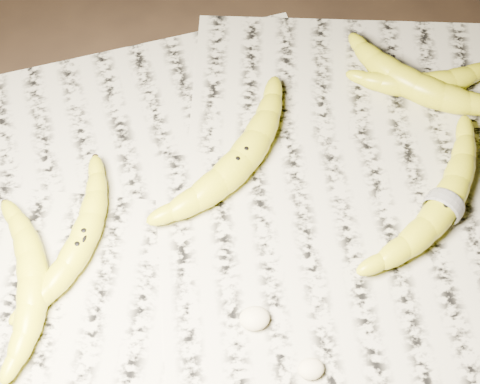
{
  "coord_description": "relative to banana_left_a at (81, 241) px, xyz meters",
  "views": [
    {
      "loc": [
        -0.04,
        -0.38,
        0.72
      ],
      "look_at": [
        0.02,
        0.0,
        0.05
      ],
      "focal_mm": 50.0,
      "sensor_mm": 36.0,
      "label": 1
    }
  ],
  "objects": [
    {
      "name": "ground",
      "position": [
        0.17,
        0.02,
        -0.03
      ],
      "size": [
        3.0,
        3.0,
        0.0
      ],
      "primitive_type": "plane",
      "color": "black",
      "rests_on": "ground"
    },
    {
      "name": "newspaper_patch",
      "position": [
        0.21,
        -0.01,
        -0.02
      ],
      "size": [
        0.9,
        0.7,
        0.01
      ],
      "primitive_type": "cube",
      "color": "#B7B39D",
      "rests_on": "ground"
    },
    {
      "name": "banana_left_a",
      "position": [
        0.0,
        0.0,
        0.0
      ],
      "size": [
        0.14,
        0.2,
        0.03
      ],
      "primitive_type": null,
      "rotation": [
        0.0,
        0.0,
        1.1
      ],
      "color": "yellow",
      "rests_on": "newspaper_patch"
    },
    {
      "name": "banana_left_b",
      "position": [
        -0.05,
        -0.04,
        0.0
      ],
      "size": [
        0.06,
        0.18,
        0.04
      ],
      "primitive_type": null,
      "rotation": [
        0.0,
        0.0,
        1.58
      ],
      "color": "yellow",
      "rests_on": "newspaper_patch"
    },
    {
      "name": "banana_center",
      "position": [
        0.2,
        0.08,
        0.0
      ],
      "size": [
        0.21,
        0.21,
        0.04
      ],
      "primitive_type": null,
      "rotation": [
        0.0,
        0.0,
        0.79
      ],
      "color": "yellow",
      "rests_on": "newspaper_patch"
    },
    {
      "name": "banana_taped",
      "position": [
        0.43,
        -0.02,
        0.0
      ],
      "size": [
        0.21,
        0.21,
        0.04
      ],
      "primitive_type": null,
      "rotation": [
        0.0,
        0.0,
        0.78
      ],
      "color": "yellow",
      "rests_on": "newspaper_patch"
    },
    {
      "name": "banana_upper_a",
      "position": [
        0.46,
        0.16,
        0.0
      ],
      "size": [
        0.18,
        0.06,
        0.03
      ],
      "primitive_type": null,
      "rotation": [
        0.0,
        0.0,
        -0.05
      ],
      "color": "yellow",
      "rests_on": "newspaper_patch"
    },
    {
      "name": "banana_upper_b",
      "position": [
        0.45,
        0.16,
        0.0
      ],
      "size": [
        0.19,
        0.18,
        0.04
      ],
      "primitive_type": null,
      "rotation": [
        0.0,
        0.0,
        -0.72
      ],
      "color": "yellow",
      "rests_on": "newspaper_patch"
    },
    {
      "name": "measuring_tape",
      "position": [
        0.43,
        -0.02,
        0.0
      ],
      "size": [
        0.04,
        0.04,
        0.05
      ],
      "primitive_type": "torus",
      "rotation": [
        0.0,
        1.57,
        0.78
      ],
      "color": "white",
      "rests_on": "newspaper_patch"
    },
    {
      "name": "flesh_chunk_a",
      "position": [
        0.18,
        -0.12,
        -0.01
      ],
      "size": [
        0.03,
        0.03,
        0.02
      ],
      "primitive_type": "ellipsoid",
      "color": "beige",
      "rests_on": "newspaper_patch"
    },
    {
      "name": "flesh_chunk_c",
      "position": [
        0.23,
        -0.18,
        -0.01
      ],
      "size": [
        0.03,
        0.02,
        0.02
      ],
      "primitive_type": "ellipsoid",
      "color": "beige",
      "rests_on": "newspaper_patch"
    }
  ]
}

